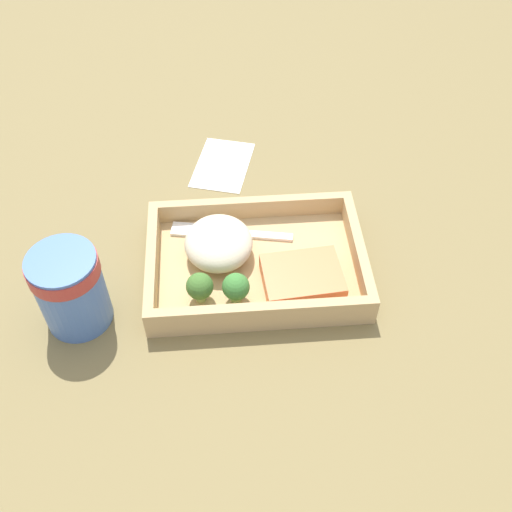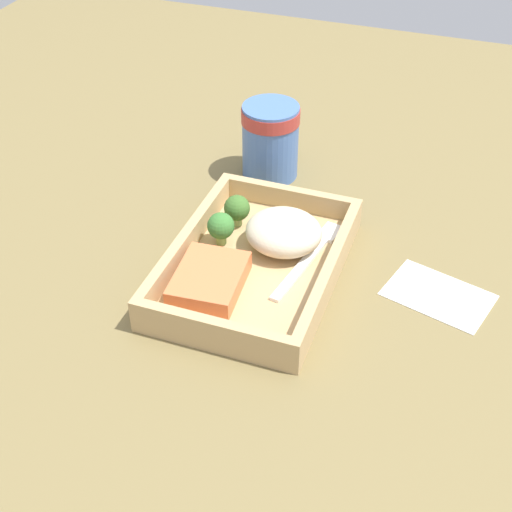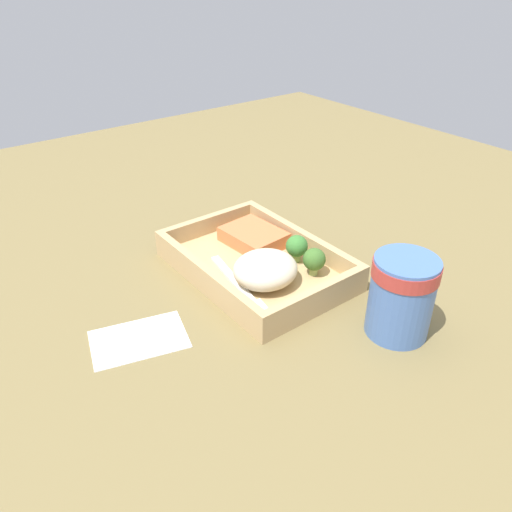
{
  "view_description": "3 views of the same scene",
  "coord_description": "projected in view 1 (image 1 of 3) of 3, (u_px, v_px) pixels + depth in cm",
  "views": [
    {
      "loc": [
        3.64,
        47.81,
        58.02
      ],
      "look_at": [
        0.0,
        0.0,
        2.7
      ],
      "focal_mm": 42.0,
      "sensor_mm": 36.0,
      "label": 1
    },
    {
      "loc": [
        -59.35,
        -21.29,
        53.21
      ],
      "look_at": [
        0.0,
        0.0,
        2.7
      ],
      "focal_mm": 50.0,
      "sensor_mm": 36.0,
      "label": 2
    },
    {
      "loc": [
        48.79,
        -37.35,
        39.94
      ],
      "look_at": [
        0.0,
        0.0,
        2.7
      ],
      "focal_mm": 35.0,
      "sensor_mm": 36.0,
      "label": 3
    }
  ],
  "objects": [
    {
      "name": "salmon_fillet",
      "position": [
        302.0,
        278.0,
        0.71
      ],
      "size": [
        9.86,
        7.88,
        2.28
      ],
      "primitive_type": "cube",
      "rotation": [
        0.0,
        0.0,
        0.08
      ],
      "color": "#E97442",
      "rests_on": "takeout_tray"
    },
    {
      "name": "takeout_tray",
      "position": [
        256.0,
        267.0,
        0.75
      ],
      "size": [
        26.53,
        18.37,
        1.2
      ],
      "primitive_type": "cube",
      "color": "tan",
      "rests_on": "ground_plane"
    },
    {
      "name": "broccoli_floret_1",
      "position": [
        200.0,
        287.0,
        0.69
      ],
      "size": [
        3.21,
        3.21,
        4.06
      ],
      "color": "#8CA965",
      "rests_on": "takeout_tray"
    },
    {
      "name": "ground_plane",
      "position": [
        256.0,
        275.0,
        0.76
      ],
      "size": [
        160.0,
        160.0,
        2.0
      ],
      "primitive_type": "cube",
      "color": "olive"
    },
    {
      "name": "fork",
      "position": [
        223.0,
        232.0,
        0.78
      ],
      "size": [
        15.84,
        4.44,
        0.44
      ],
      "color": "white",
      "rests_on": "takeout_tray"
    },
    {
      "name": "broccoli_floret_2",
      "position": [
        236.0,
        287.0,
        0.69
      ],
      "size": [
        3.23,
        3.23,
        4.15
      ],
      "color": "#81A557",
      "rests_on": "takeout_tray"
    },
    {
      "name": "paper_cup",
      "position": [
        70.0,
        286.0,
        0.66
      ],
      "size": [
        7.83,
        7.83,
        10.34
      ],
      "color": "#4A70B6",
      "rests_on": "ground_plane"
    },
    {
      "name": "mashed_potatoes",
      "position": [
        219.0,
        243.0,
        0.74
      ],
      "size": [
        8.44,
        9.04,
        4.42
      ],
      "primitive_type": "ellipsoid",
      "color": "beige",
      "rests_on": "takeout_tray"
    },
    {
      "name": "receipt_slip",
      "position": [
        223.0,
        165.0,
        0.88
      ],
      "size": [
        10.27,
        12.9,
        0.24
      ],
      "primitive_type": "cube",
      "rotation": [
        0.0,
        0.0,
        -0.27
      ],
      "color": "white",
      "rests_on": "ground_plane"
    },
    {
      "name": "tray_rim",
      "position": [
        256.0,
        256.0,
        0.73
      ],
      "size": [
        26.53,
        18.37,
        2.86
      ],
      "color": "tan",
      "rests_on": "takeout_tray"
    }
  ]
}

